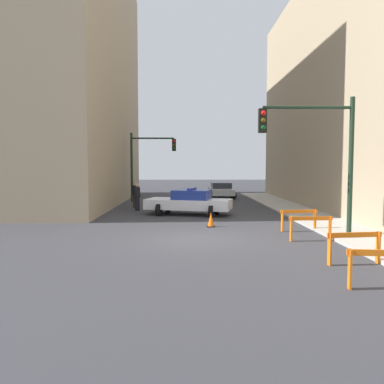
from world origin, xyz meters
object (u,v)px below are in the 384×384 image
at_px(parked_car_near, 221,190).
at_px(barrier_back, 311,224).
at_px(pedestrian_corner, 135,194).
at_px(traffic_cone, 211,220).
at_px(traffic_light_near, 321,145).
at_px(traffic_light_far, 146,157).
at_px(barrier_front, 384,263).
at_px(police_car, 189,202).
at_px(barrier_mid, 354,242).
at_px(pedestrian_crossing, 137,197).
at_px(barrier_corner, 299,217).

distance_m(parked_car_near, barrier_back, 18.48).
height_order(pedestrian_corner, traffic_cone, pedestrian_corner).
height_order(traffic_light_near, traffic_light_far, traffic_light_near).
height_order(pedestrian_corner, barrier_front, pedestrian_corner).
relative_size(parked_car_near, traffic_cone, 6.62).
bearing_deg(parked_car_near, traffic_cone, -98.74).
height_order(traffic_light_far, police_car, traffic_light_far).
bearing_deg(pedestrian_corner, barrier_mid, 83.28).
distance_m(police_car, barrier_back, 8.57).
bearing_deg(pedestrian_crossing, traffic_light_far, -82.53).
xyz_separation_m(pedestrian_crossing, barrier_back, (7.44, -9.40, -0.24)).
bearing_deg(traffic_light_far, traffic_light_near, -60.55).
xyz_separation_m(traffic_light_far, police_car, (3.15, -7.59, -2.67)).
xyz_separation_m(pedestrian_crossing, pedestrian_corner, (-0.38, 1.83, 0.00)).
bearing_deg(pedestrian_crossing, parked_car_near, -116.17).
relative_size(traffic_light_near, barrier_back, 3.25).
height_order(police_car, pedestrian_corner, pedestrian_corner).
bearing_deg(pedestrian_corner, police_car, 97.33).
xyz_separation_m(barrier_front, traffic_cone, (-3.17, 8.64, -0.30)).
distance_m(traffic_light_far, police_car, 8.64).
relative_size(parked_car_near, barrier_mid, 2.72).
xyz_separation_m(pedestrian_corner, barrier_mid, (7.93, -14.47, -0.24)).
bearing_deg(barrier_mid, traffic_cone, 118.34).
distance_m(parked_car_near, barrier_mid, 21.71).
relative_size(pedestrian_corner, barrier_front, 1.04).
bearing_deg(pedestrian_corner, traffic_light_far, -131.12).
height_order(police_car, barrier_mid, police_car).
xyz_separation_m(pedestrian_crossing, barrier_corner, (7.64, -7.33, -0.24)).
relative_size(police_car, barrier_front, 3.15).
xyz_separation_m(traffic_light_far, traffic_cone, (4.05, -11.76, -3.08)).
height_order(pedestrian_corner, barrier_corner, pedestrian_corner).
relative_size(parked_car_near, barrier_back, 2.71).
height_order(traffic_light_near, police_car, traffic_light_near).
bearing_deg(pedestrian_corner, pedestrian_crossing, 66.16).
relative_size(traffic_light_far, pedestrian_crossing, 3.13).
bearing_deg(barrier_front, barrier_back, 87.71).
relative_size(traffic_light_far, police_car, 1.04).
xyz_separation_m(traffic_light_near, barrier_back, (-0.59, -0.79, -2.91)).
relative_size(police_car, parked_car_near, 1.16).
height_order(barrier_mid, barrier_corner, same).
xyz_separation_m(traffic_light_near, barrier_mid, (-0.48, -4.02, -2.91)).
relative_size(barrier_mid, traffic_cone, 2.43).
relative_size(police_car, barrier_mid, 3.15).
height_order(pedestrian_crossing, traffic_cone, pedestrian_crossing).
xyz_separation_m(traffic_light_near, traffic_light_far, (-8.03, 14.23, -0.13)).
height_order(parked_car_near, pedestrian_corner, pedestrian_corner).
bearing_deg(barrier_mid, barrier_back, 91.95).
bearing_deg(traffic_cone, parked_car_near, 82.66).
height_order(police_car, parked_car_near, police_car).
relative_size(barrier_corner, traffic_cone, 2.43).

